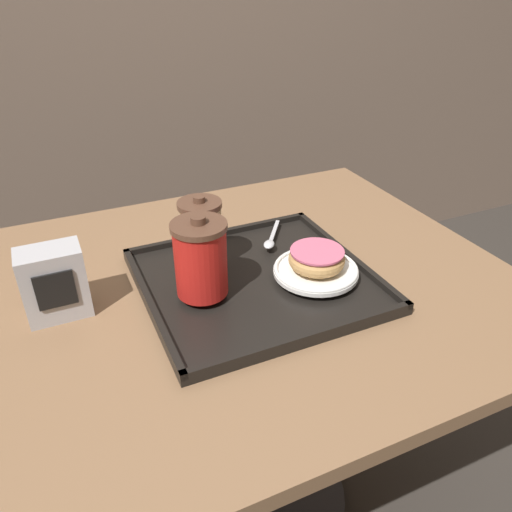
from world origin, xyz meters
TOP-DOWN VIEW (x-y plane):
  - ground_plane at (0.00, 0.00)m, footprint 12.00×12.00m
  - cafe_table at (0.00, 0.00)m, footprint 0.98×0.86m
  - serving_tray at (-0.01, -0.03)m, footprint 0.42×0.40m
  - coffee_cup_front at (-0.12, -0.04)m, footprint 0.10×0.10m
  - coffee_cup_rear at (-0.08, 0.06)m, footprint 0.08×0.08m
  - plate_with_chocolate_donut at (0.10, -0.07)m, footprint 0.16×0.16m
  - donut_chocolate_glazed at (0.10, -0.07)m, footprint 0.11×0.11m
  - spoon at (0.07, 0.07)m, footprint 0.09×0.12m
  - napkin_dispenser at (-0.36, 0.03)m, footprint 0.10×0.07m

SIDE VIEW (x-z plane):
  - ground_plane at x=0.00m, z-range 0.00..0.00m
  - cafe_table at x=0.00m, z-range 0.19..0.90m
  - serving_tray at x=-0.01m, z-range 0.70..0.73m
  - spoon at x=0.07m, z-range 0.73..0.74m
  - plate_with_chocolate_donut at x=0.10m, z-range 0.73..0.75m
  - donut_chocolate_glazed at x=0.10m, z-range 0.75..0.78m
  - napkin_dispenser at x=-0.36m, z-range 0.71..0.84m
  - coffee_cup_rear at x=-0.08m, z-range 0.73..0.87m
  - coffee_cup_front at x=-0.12m, z-range 0.73..0.88m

